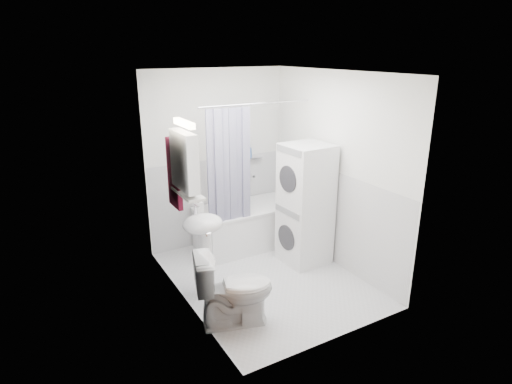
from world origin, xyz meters
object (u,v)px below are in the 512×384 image
sink (204,236)px  toilet (234,289)px  washer_dryer (305,205)px  bathtub (251,223)px

sink → toilet: size_ratio=1.35×
sink → washer_dryer: (1.43, 0.11, 0.07)m
bathtub → toilet: (-1.04, -1.52, 0.06)m
washer_dryer → toilet: (-1.40, -0.76, -0.39)m
bathtub → sink: bearing=-140.9°
sink → toilet: sink is taller
bathtub → washer_dryer: bearing=-64.6°
sink → washer_dryer: washer_dryer is taller
bathtub → sink: 1.43m
sink → toilet: bearing=-87.0°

